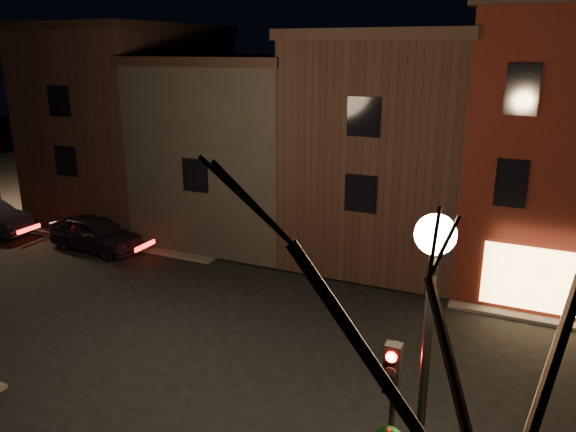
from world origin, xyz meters
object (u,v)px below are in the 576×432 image
(street_lamp_near, at_px, (430,306))
(parked_car_a, at_px, (96,233))
(traffic_signal, at_px, (391,412))
(bare_tree_right, at_px, (521,343))

(street_lamp_near, height_order, parked_car_a, street_lamp_near)
(traffic_signal, relative_size, parked_car_a, 0.87)
(street_lamp_near, height_order, traffic_signal, street_lamp_near)
(street_lamp_near, xyz_separation_m, parked_car_a, (-16.80, 10.41, -4.39))
(street_lamp_near, relative_size, traffic_signal, 1.60)
(parked_car_a, bearing_deg, street_lamp_near, -118.11)
(street_lamp_near, bearing_deg, traffic_signal, 140.63)
(street_lamp_near, height_order, bare_tree_right, bare_tree_right)
(street_lamp_near, distance_m, parked_car_a, 20.25)
(bare_tree_right, height_order, parked_car_a, bare_tree_right)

